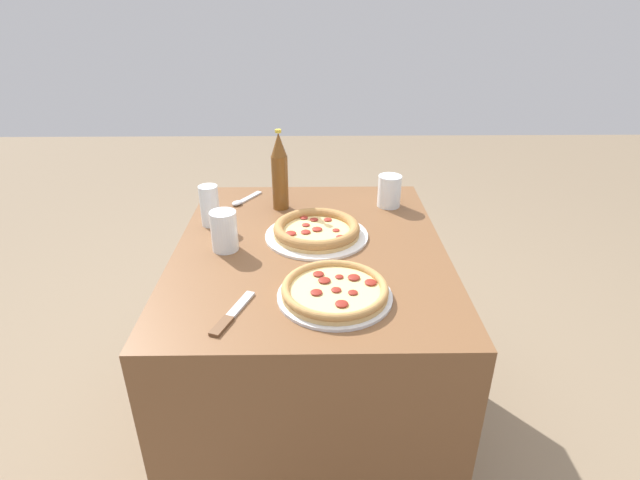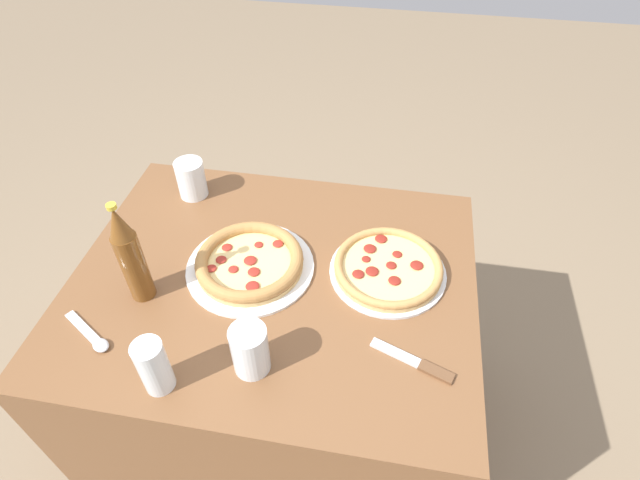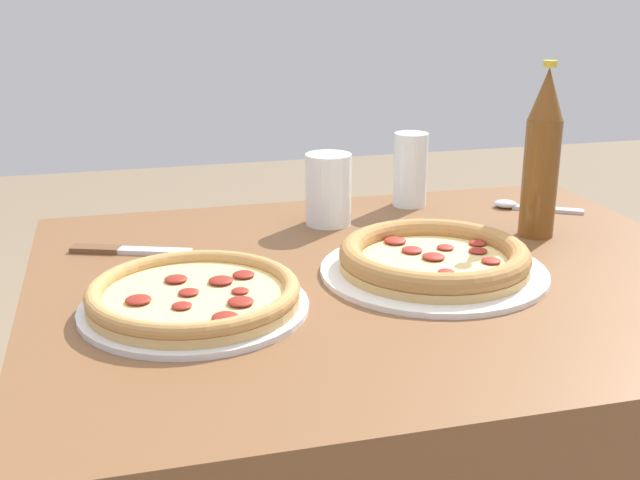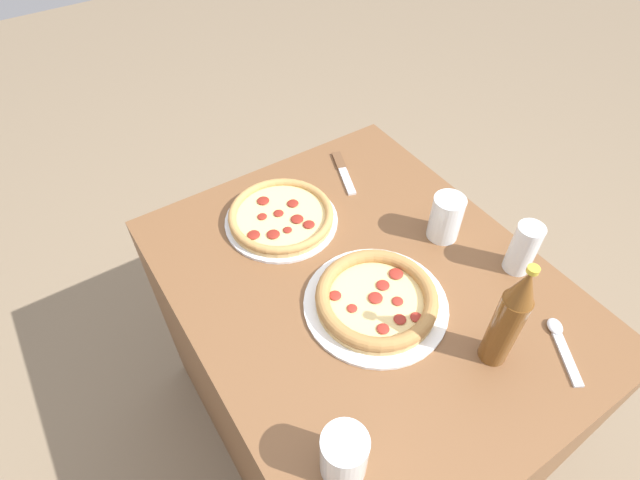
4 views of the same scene
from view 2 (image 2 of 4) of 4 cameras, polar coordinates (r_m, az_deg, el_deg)
ground_plane at (r=1.86m, az=-3.79°, el=-19.70°), size 8.00×8.00×0.00m
table at (r=1.53m, az=-4.45°, el=-13.55°), size 0.99×0.80×0.75m
pizza_pepperoni at (r=1.24m, az=7.78°, el=-3.17°), size 0.29×0.29×0.04m
pizza_veggie at (r=1.25m, az=-8.04°, el=-2.54°), size 0.32×0.32×0.05m
glass_iced_tea at (r=1.06m, az=-18.42°, el=-13.66°), size 0.06×0.06×0.13m
glass_water at (r=1.04m, az=-7.99°, el=-12.43°), size 0.08×0.08×0.12m
glass_mango_juice at (r=1.48m, az=-14.48°, el=6.66°), size 0.08×0.08×0.11m
beer_bottle at (r=1.17m, az=-20.90°, el=-1.63°), size 0.06×0.06×0.28m
knife at (r=1.10m, az=10.84°, el=-13.54°), size 0.18×0.09×0.01m
spoon at (r=1.22m, az=-24.52°, el=-10.10°), size 0.15×0.10×0.01m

